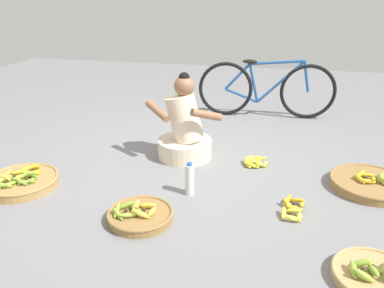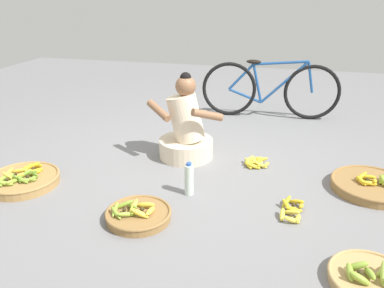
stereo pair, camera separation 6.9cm
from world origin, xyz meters
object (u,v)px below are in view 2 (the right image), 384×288
at_px(vendor_woman_front, 186,131).
at_px(banana_basket_front_left, 23,179).
at_px(banana_basket_front_center, 372,185).
at_px(banana_basket_near_vendor, 373,279).
at_px(bicycle_leaning, 270,90).
at_px(water_bottle, 189,179).
at_px(banana_basket_back_center, 138,214).
at_px(loose_bananas_mid_right, 256,163).
at_px(loose_bananas_near_bicycle, 292,210).

xyz_separation_m(vendor_woman_front, banana_basket_front_left, (-1.18, -0.89, -0.22)).
xyz_separation_m(vendor_woman_front, banana_basket_front_center, (1.65, -0.27, -0.22)).
height_order(banana_basket_front_center, banana_basket_near_vendor, banana_basket_front_center).
bearing_deg(bicycle_leaning, banana_basket_front_center, -61.12).
height_order(banana_basket_front_center, water_bottle, water_bottle).
distance_m(banana_basket_back_center, water_bottle, 0.52).
bearing_deg(loose_bananas_mid_right, banana_basket_front_center, -14.11).
bearing_deg(vendor_woman_front, banana_basket_front_center, -9.40).
distance_m(vendor_woman_front, banana_basket_front_center, 1.69).
relative_size(banana_basket_front_left, loose_bananas_mid_right, 2.36).
bearing_deg(water_bottle, banana_basket_near_vendor, -30.46).
distance_m(bicycle_leaning, banana_basket_near_vendor, 3.01).
bearing_deg(banana_basket_front_center, banana_basket_near_vendor, -99.08).
height_order(loose_bananas_mid_right, water_bottle, water_bottle).
relative_size(banana_basket_front_center, loose_bananas_mid_right, 2.55).
distance_m(vendor_woman_front, banana_basket_near_vendor, 2.06).
bearing_deg(water_bottle, vendor_woman_front, 106.97).
height_order(bicycle_leaning, loose_bananas_mid_right, bicycle_leaning).
relative_size(banana_basket_front_center, banana_basket_near_vendor, 1.33).
xyz_separation_m(loose_bananas_mid_right, water_bottle, (-0.47, -0.67, 0.10)).
relative_size(bicycle_leaning, banana_basket_front_center, 2.64).
bearing_deg(banana_basket_near_vendor, banana_basket_back_center, 169.01).
xyz_separation_m(banana_basket_near_vendor, loose_bananas_mid_right, (-0.78, 1.40, -0.01)).
bearing_deg(bicycle_leaning, banana_basket_back_center, -105.82).
bearing_deg(loose_bananas_near_bicycle, bicycle_leaning, 98.26).
bearing_deg(banana_basket_front_left, loose_bananas_near_bicycle, 2.50).
xyz_separation_m(banana_basket_front_center, water_bottle, (-1.43, -0.43, 0.08)).
distance_m(banana_basket_near_vendor, water_bottle, 1.45).
relative_size(loose_bananas_mid_right, loose_bananas_near_bicycle, 0.74).
relative_size(bicycle_leaning, banana_basket_back_center, 3.59).
relative_size(vendor_woman_front, loose_bananas_near_bicycle, 2.44).
bearing_deg(vendor_woman_front, banana_basket_front_left, -142.98).
xyz_separation_m(bicycle_leaning, banana_basket_front_left, (-1.87, -2.35, -0.31)).
distance_m(banana_basket_front_center, water_bottle, 1.50).
xyz_separation_m(bicycle_leaning, loose_bananas_mid_right, (-0.01, -1.49, -0.33)).
height_order(bicycle_leaning, banana_basket_near_vendor, bicycle_leaning).
bearing_deg(banana_basket_back_center, loose_bananas_mid_right, 56.65).
distance_m(loose_bananas_mid_right, loose_bananas_near_bicycle, 0.83).
bearing_deg(vendor_woman_front, water_bottle, -73.03).
distance_m(banana_basket_back_center, banana_basket_near_vendor, 1.54).
relative_size(vendor_woman_front, banana_basket_back_center, 1.76).
bearing_deg(banana_basket_back_center, vendor_woman_front, 87.65).
bearing_deg(banana_basket_back_center, banana_basket_front_center, 27.15).
xyz_separation_m(banana_basket_front_left, water_bottle, (1.39, 0.19, 0.08)).
height_order(vendor_woman_front, banana_basket_near_vendor, vendor_woman_front).
xyz_separation_m(banana_basket_front_center, banana_basket_front_left, (-2.83, -0.62, 0.00)).
distance_m(bicycle_leaning, banana_basket_front_left, 3.02).
height_order(vendor_woman_front, banana_basket_front_center, vendor_woman_front).
bearing_deg(banana_basket_near_vendor, vendor_woman_front, 135.54).
xyz_separation_m(banana_basket_near_vendor, loose_bananas_near_bicycle, (-0.44, 0.64, -0.01)).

